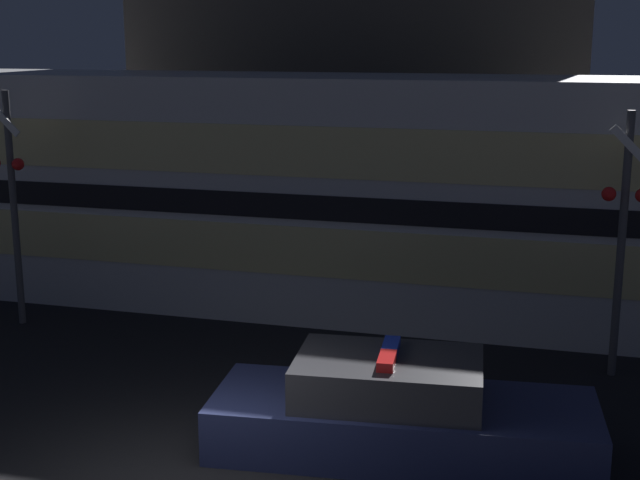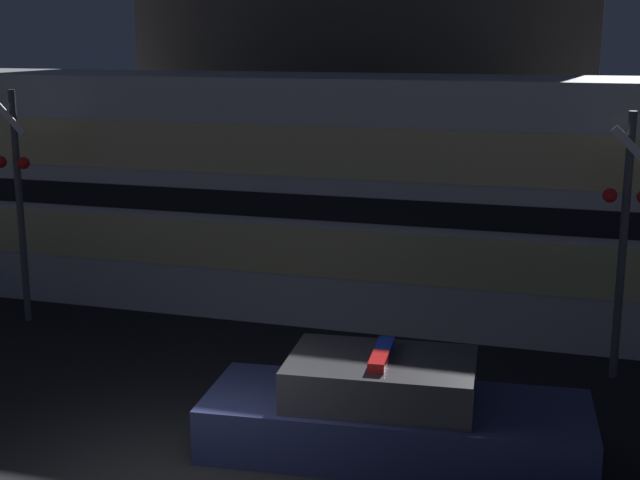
% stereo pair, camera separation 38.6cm
% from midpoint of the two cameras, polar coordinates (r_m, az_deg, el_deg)
% --- Properties ---
extents(train, '(19.95, 2.88, 4.43)m').
position_cam_midpoint_polar(train, '(17.27, -4.11, 3.16)').
color(train, silver).
rests_on(train, ground_plane).
extents(police_car, '(4.94, 2.17, 1.36)m').
position_cam_midpoint_polar(police_car, '(11.40, 4.12, -11.05)').
color(police_car, navy).
rests_on(police_car, ground_plane).
extents(crossing_signal_near, '(0.69, 0.29, 4.08)m').
position_cam_midpoint_polar(crossing_signal_near, '(13.98, 18.04, 0.51)').
color(crossing_signal_near, '#4C4C51').
rests_on(crossing_signal_near, ground_plane).
extents(crossing_signal_far, '(0.69, 0.29, 4.22)m').
position_cam_midpoint_polar(crossing_signal_far, '(16.78, -19.74, 2.62)').
color(crossing_signal_far, '#4C4C51').
rests_on(crossing_signal_far, ground_plane).
extents(building_left, '(10.73, 6.09, 8.27)m').
position_cam_midpoint_polar(building_left, '(23.37, 2.79, 10.45)').
color(building_left, '#47423D').
rests_on(building_left, ground_plane).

